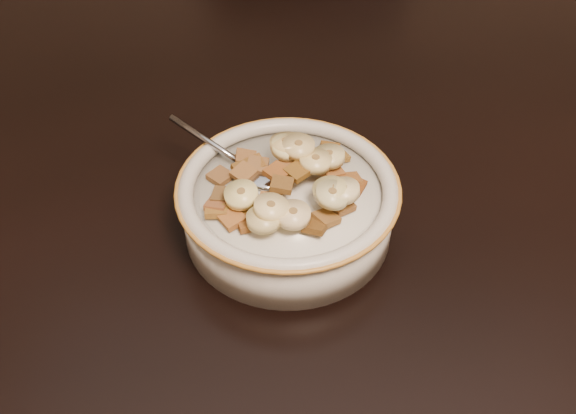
{
  "coord_description": "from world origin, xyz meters",
  "views": [
    {
      "loc": [
        -0.07,
        -0.52,
        1.22
      ],
      "look_at": [
        -0.09,
        -0.08,
        0.78
      ],
      "focal_mm": 40.0,
      "sensor_mm": 36.0,
      "label": 1
    }
  ],
  "objects_px": {
    "chair": "(303,57)",
    "spoon": "(261,176)",
    "table": "(369,191)",
    "cereal_bowl": "(288,211)"
  },
  "relations": [
    {
      "from": "chair",
      "to": "spoon",
      "type": "relative_size",
      "value": 20.62
    },
    {
      "from": "table",
      "to": "spoon",
      "type": "relative_size",
      "value": 28.51
    },
    {
      "from": "table",
      "to": "spoon",
      "type": "bearing_deg",
      "value": -154.25
    },
    {
      "from": "spoon",
      "to": "cereal_bowl",
      "type": "bearing_deg",
      "value": 90.0
    },
    {
      "from": "cereal_bowl",
      "to": "spoon",
      "type": "relative_size",
      "value": 4.17
    },
    {
      "from": "chair",
      "to": "table",
      "type": "bearing_deg",
      "value": -76.08
    },
    {
      "from": "chair",
      "to": "cereal_bowl",
      "type": "bearing_deg",
      "value": -83.84
    },
    {
      "from": "chair",
      "to": "spoon",
      "type": "xyz_separation_m",
      "value": [
        -0.03,
        -0.7,
        0.3
      ]
    },
    {
      "from": "table",
      "to": "spoon",
      "type": "height_order",
      "value": "spoon"
    },
    {
      "from": "cereal_bowl",
      "to": "spoon",
      "type": "xyz_separation_m",
      "value": [
        -0.03,
        0.02,
        0.03
      ]
    }
  ]
}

